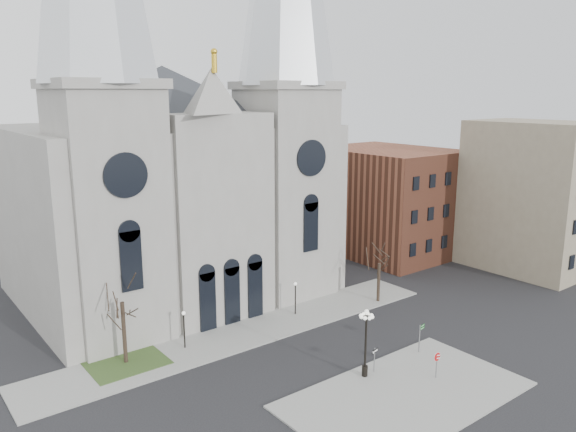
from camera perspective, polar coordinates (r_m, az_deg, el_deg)
ground at (r=44.31m, az=4.09°, el=-16.37°), size 160.00×160.00×0.00m
sidewalk_near at (r=43.17m, az=11.85°, el=-17.35°), size 18.00×10.00×0.14m
sidewalk_far at (r=52.08m, az=-4.18°, el=-11.67°), size 40.00×6.00×0.14m
grass_patch at (r=48.36m, az=-16.12°, el=-14.13°), size 6.00×5.00×0.18m
cathedral at (r=57.88m, az=-11.10°, el=9.41°), size 33.00×26.66×54.00m
bg_building_brick at (r=76.99m, az=9.90°, el=1.56°), size 14.00×18.00×14.00m
bg_building_tan at (r=73.95m, az=23.41°, el=1.84°), size 10.00×14.00×18.00m
tree_left at (r=46.20m, az=-16.53°, el=-8.02°), size 3.20×3.20×7.50m
tree_right at (r=58.30m, az=9.27°, el=-4.52°), size 3.20×3.20×6.00m
ped_lamp_left at (r=48.83m, az=-10.52°, el=-10.67°), size 0.32×0.32×3.26m
ped_lamp_right at (r=54.87m, az=0.75°, el=-7.80°), size 0.32×0.32×3.26m
stop_sign at (r=45.08m, az=14.88°, el=-13.86°), size 0.71×0.32×2.11m
globe_lamp at (r=43.49m, az=7.92°, el=-11.84°), size 1.42×1.42×5.39m
one_way_sign at (r=45.11m, az=8.78°, el=-13.82°), size 0.84×0.22×1.95m
street_name_sign at (r=48.87m, az=13.26°, el=-11.78°), size 0.76×0.21×2.40m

